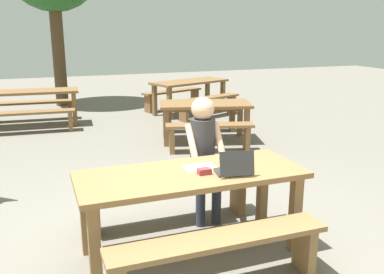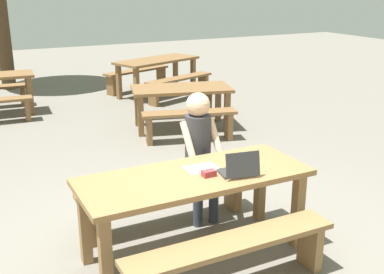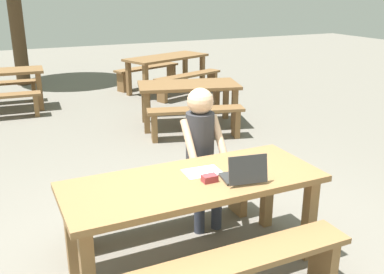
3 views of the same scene
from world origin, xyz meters
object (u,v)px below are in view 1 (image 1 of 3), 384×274
(picnic_table_mid, at_px, (190,86))
(picnic_table_distant, at_px, (205,109))
(small_pouch, at_px, (204,171))
(picnic_table_rear, at_px, (30,96))
(picnic_table_front, at_px, (191,184))
(laptop, at_px, (234,168))
(person_seated, at_px, (204,150))

(picnic_table_mid, xyz_separation_m, picnic_table_distant, (-0.63, -2.52, -0.06))
(small_pouch, bearing_deg, picnic_table_rear, 103.55)
(picnic_table_front, relative_size, picnic_table_distant, 1.14)
(picnic_table_front, bearing_deg, small_pouch, -46.79)
(picnic_table_front, relative_size, laptop, 5.90)
(picnic_table_mid, bearing_deg, laptop, -126.93)
(laptop, bearing_deg, picnic_table_distant, -98.87)
(picnic_table_rear, xyz_separation_m, picnic_table_distant, (2.95, -2.34, -0.04))
(small_pouch, relative_size, picnic_table_distant, 0.06)
(person_seated, height_order, picnic_table_distant, person_seated)
(person_seated, relative_size, picnic_table_distant, 0.75)
(person_seated, xyz_separation_m, picnic_table_distant, (1.23, 2.99, -0.19))
(picnic_table_front, distance_m, small_pouch, 0.19)
(person_seated, height_order, picnic_table_mid, person_seated)
(picnic_table_mid, bearing_deg, person_seated, -128.85)
(person_seated, bearing_deg, picnic_table_rear, 107.94)
(small_pouch, height_order, picnic_table_rear, small_pouch)
(small_pouch, distance_m, person_seated, 0.74)
(picnic_table_mid, distance_m, picnic_table_rear, 3.59)
(picnic_table_rear, bearing_deg, person_seated, -67.73)
(laptop, xyz_separation_m, small_pouch, (-0.24, 0.10, -0.03))
(laptop, bearing_deg, picnic_table_mid, -97.12)
(laptop, xyz_separation_m, picnic_table_distant, (1.27, 3.78, -0.24))
(picnic_table_front, xyz_separation_m, small_pouch, (0.09, -0.09, 0.14))
(laptop, bearing_deg, picnic_table_rear, -64.90)
(small_pouch, height_order, picnic_table_distant, small_pouch)
(picnic_table_rear, height_order, picnic_table_distant, picnic_table_rear)
(laptop, relative_size, picnic_table_rear, 0.17)
(picnic_table_front, xyz_separation_m, person_seated, (0.36, 0.59, 0.12))
(small_pouch, relative_size, picnic_table_mid, 0.06)
(person_seated, bearing_deg, picnic_table_distant, 67.61)
(small_pouch, bearing_deg, laptop, -23.00)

